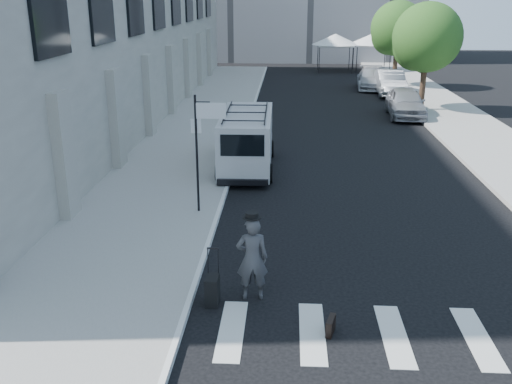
# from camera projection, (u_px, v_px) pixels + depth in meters

# --- Properties ---
(ground) EXTENTS (120.00, 120.00, 0.00)m
(ground) POSITION_uv_depth(u_px,v_px,m) (284.00, 264.00, 14.12)
(ground) COLOR black
(ground) RESTS_ON ground
(sidewalk_left) EXTENTS (4.50, 48.00, 0.15)m
(sidewalk_left) POSITION_uv_depth(u_px,v_px,m) (205.00, 123.00, 29.42)
(sidewalk_left) COLOR gray
(sidewalk_left) RESTS_ON ground
(sidewalk_right) EXTENTS (4.00, 56.00, 0.15)m
(sidewalk_right) POSITION_uv_depth(u_px,v_px,m) (445.00, 111.00, 32.48)
(sidewalk_right) COLOR gray
(sidewalk_right) RESTS_ON ground
(building_left) EXTENTS (10.00, 44.00, 12.00)m
(building_left) POSITION_uv_depth(u_px,v_px,m) (69.00, 2.00, 29.76)
(building_left) COLOR gray
(building_left) RESTS_ON ground
(sign_pole) EXTENTS (1.03, 0.07, 3.50)m
(sign_pole) POSITION_uv_depth(u_px,v_px,m) (204.00, 129.00, 16.40)
(sign_pole) COLOR black
(sign_pole) RESTS_ON sidewalk_left
(tree_near) EXTENTS (3.80, 3.83, 6.03)m
(tree_near) POSITION_uv_depth(u_px,v_px,m) (425.00, 40.00, 31.44)
(tree_near) COLOR black
(tree_near) RESTS_ON ground
(tree_far) EXTENTS (3.80, 3.83, 6.03)m
(tree_far) POSITION_uv_depth(u_px,v_px,m) (396.00, 30.00, 39.93)
(tree_far) COLOR black
(tree_far) RESTS_ON ground
(tent_left) EXTENTS (4.00, 4.00, 3.20)m
(tent_left) POSITION_uv_depth(u_px,v_px,m) (335.00, 40.00, 48.88)
(tent_left) COLOR black
(tent_left) RESTS_ON ground
(tent_right) EXTENTS (4.00, 4.00, 3.20)m
(tent_right) POSITION_uv_depth(u_px,v_px,m) (372.00, 39.00, 49.18)
(tent_right) COLOR black
(tent_right) RESTS_ON ground
(businessman) EXTENTS (0.74, 0.52, 1.89)m
(businessman) POSITION_uv_depth(u_px,v_px,m) (252.00, 259.00, 12.25)
(businessman) COLOR #3F3F42
(businessman) RESTS_ON ground
(briefcase) EXTENTS (0.23, 0.46, 0.34)m
(briefcase) POSITION_uv_depth(u_px,v_px,m) (331.00, 326.00, 11.18)
(briefcase) COLOR black
(briefcase) RESTS_ON ground
(suitcase) EXTENTS (0.29, 0.45, 1.24)m
(suitcase) POSITION_uv_depth(u_px,v_px,m) (212.00, 290.00, 12.21)
(suitcase) COLOR black
(suitcase) RESTS_ON ground
(cargo_van) EXTENTS (2.07, 5.67, 2.14)m
(cargo_van) POSITION_uv_depth(u_px,v_px,m) (247.00, 139.00, 21.69)
(cargo_van) COLOR silver
(cargo_van) RESTS_ON ground
(parked_car_a) EXTENTS (2.08, 4.71, 1.58)m
(parked_car_a) POSITION_uv_depth(u_px,v_px,m) (406.00, 103.00, 30.98)
(parked_car_a) COLOR #95969C
(parked_car_a) RESTS_ON ground
(parked_car_b) EXTENTS (1.81, 4.92, 1.61)m
(parked_car_b) POSITION_uv_depth(u_px,v_px,m) (390.00, 83.00, 37.95)
(parked_car_b) COLOR slate
(parked_car_b) RESTS_ON ground
(parked_car_c) EXTENTS (2.42, 5.07, 1.42)m
(parked_car_c) POSITION_uv_depth(u_px,v_px,m) (372.00, 79.00, 40.46)
(parked_car_c) COLOR #AEAFB6
(parked_car_c) RESTS_ON ground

